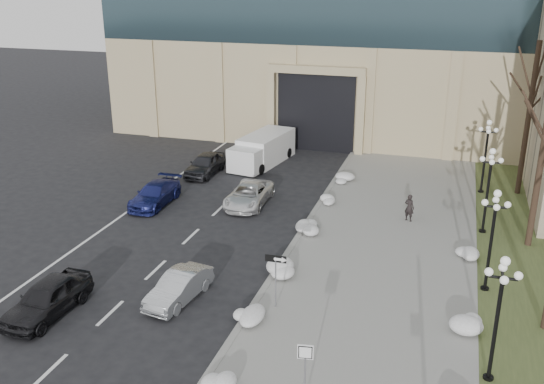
{
  "coord_description": "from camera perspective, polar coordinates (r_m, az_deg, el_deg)",
  "views": [
    {
      "loc": [
        6.32,
        -12.76,
        13.34
      ],
      "look_at": [
        -1.59,
        12.75,
        3.5
      ],
      "focal_mm": 40.0,
      "sensor_mm": 36.0,
      "label": 1
    }
  ],
  "objects": [
    {
      "name": "snow_clump_f",
      "position": [
        36.61,
        5.54,
        -0.74
      ],
      "size": [
        1.1,
        1.6,
        0.36
      ],
      "primitive_type": "ellipsoid",
      "color": "white",
      "rests_on": "sidewalk"
    },
    {
      "name": "lamppost_d",
      "position": [
        39.67,
        19.53,
        4.04
      ],
      "size": [
        1.18,
        1.18,
        4.76
      ],
      "color": "black",
      "rests_on": "ground"
    },
    {
      "name": "grass_strip",
      "position": [
        30.11,
        22.55,
        -7.66
      ],
      "size": [
        4.0,
        40.0,
        0.1
      ],
      "primitive_type": "cube",
      "color": "#3B4723",
      "rests_on": "ground"
    },
    {
      "name": "snow_clump_c",
      "position": [
        24.71,
        -2.24,
        -11.65
      ],
      "size": [
        1.1,
        1.6,
        0.36
      ],
      "primitive_type": "ellipsoid",
      "color": "white",
      "rests_on": "sidewalk"
    },
    {
      "name": "pedestrian",
      "position": [
        34.5,
        12.8,
        -1.44
      ],
      "size": [
        0.67,
        0.57,
        1.56
      ],
      "primitive_type": "imported",
      "rotation": [
        0.0,
        0.0,
        2.73
      ],
      "color": "black",
      "rests_on": "sidewalk"
    },
    {
      "name": "one_way_sign",
      "position": [
        24.7,
        0.69,
        -6.95
      ],
      "size": [
        0.93,
        0.25,
        2.49
      ],
      "rotation": [
        0.0,
        0.0,
        0.04
      ],
      "color": "slate",
      "rests_on": "ground"
    },
    {
      "name": "snow_clump_g",
      "position": [
        40.34,
        6.58,
        1.22
      ],
      "size": [
        1.1,
        1.6,
        0.36
      ],
      "primitive_type": "ellipsoid",
      "color": "white",
      "rests_on": "sidewalk"
    },
    {
      "name": "car_c",
      "position": [
        37.02,
        -10.95,
        -0.2
      ],
      "size": [
        1.84,
        4.51,
        1.31
      ],
      "primitive_type": "imported",
      "rotation": [
        0.0,
        0.0,
        0.0
      ],
      "color": "navy",
      "rests_on": "ground"
    },
    {
      "name": "box_truck",
      "position": [
        44.06,
        -0.9,
        3.97
      ],
      "size": [
        3.27,
        6.84,
        2.08
      ],
      "rotation": [
        0.0,
        0.0,
        -0.16
      ],
      "color": "silver",
      "rests_on": "ground"
    },
    {
      "name": "lamppost_a",
      "position": [
        21.48,
        20.61,
        -9.76
      ],
      "size": [
        1.18,
        1.18,
        4.76
      ],
      "color": "black",
      "rests_on": "ground"
    },
    {
      "name": "snow_clump_d",
      "position": [
        28.2,
        0.85,
        -7.32
      ],
      "size": [
        1.1,
        1.6,
        0.36
      ],
      "primitive_type": "ellipsoid",
      "color": "white",
      "rests_on": "sidewalk"
    },
    {
      "name": "lamppost_b",
      "position": [
        27.34,
        20.09,
        -3.13
      ],
      "size": [
        1.18,
        1.18,
        4.76
      ],
      "color": "black",
      "rests_on": "ground"
    },
    {
      "name": "curb",
      "position": [
        30.76,
        1.75,
        -5.35
      ],
      "size": [
        0.3,
        40.0,
        0.14
      ],
      "primitive_type": "cube",
      "color": "gray",
      "rests_on": "ground"
    },
    {
      "name": "keep_sign",
      "position": [
        19.77,
        3.14,
        -15.7
      ],
      "size": [
        0.51,
        0.13,
        2.38
      ],
      "rotation": [
        0.0,
        0.0,
        0.16
      ],
      "color": "slate",
      "rests_on": "ground"
    },
    {
      "name": "snow_clump_b",
      "position": [
        21.34,
        -4.95,
        -17.53
      ],
      "size": [
        1.1,
        1.6,
        0.36
      ],
      "primitive_type": "ellipsoid",
      "color": "white",
      "rests_on": "sidewalk"
    },
    {
      "name": "lamppost_c",
      "position": [
        33.44,
        19.76,
        1.11
      ],
      "size": [
        1.18,
        1.18,
        4.76
      ],
      "color": "black",
      "rests_on": "ground"
    },
    {
      "name": "sidewalk",
      "position": [
        30.01,
        10.11,
        -6.38
      ],
      "size": [
        9.0,
        40.0,
        0.12
      ],
      "primitive_type": "cube",
      "color": "gray",
      "rests_on": "ground"
    },
    {
      "name": "car_b",
      "position": [
        26.39,
        -8.75,
        -8.86
      ],
      "size": [
        1.84,
        3.91,
        1.24
      ],
      "primitive_type": "imported",
      "rotation": [
        0.0,
        0.0,
        -0.14
      ],
      "color": "#A9ADB1",
      "rests_on": "ground"
    },
    {
      "name": "car_a",
      "position": [
        26.68,
        -20.39,
        -9.35
      ],
      "size": [
        1.97,
        4.44,
        1.48
      ],
      "primitive_type": "imported",
      "rotation": [
        0.0,
        0.0,
        -0.05
      ],
      "color": "black",
      "rests_on": "ground"
    },
    {
      "name": "tree_mid",
      "position": [
        32.02,
        24.23,
        4.26
      ],
      "size": [
        3.2,
        3.2,
        8.5
      ],
      "color": "black",
      "rests_on": "ground"
    },
    {
      "name": "car_e",
      "position": [
        42.02,
        -6.31,
        2.63
      ],
      "size": [
        1.79,
        4.3,
        1.46
      ],
      "primitive_type": "imported",
      "rotation": [
        0.0,
        0.0,
        -0.02
      ],
      "color": "#28292D",
      "rests_on": "ground"
    },
    {
      "name": "snow_clump_e",
      "position": [
        32.64,
        3.4,
        -3.36
      ],
      "size": [
        1.1,
        1.6,
        0.36
      ],
      "primitive_type": "ellipsoid",
      "color": "white",
      "rests_on": "sidewalk"
    },
    {
      "name": "snow_clump_j",
      "position": [
        30.98,
        17.72,
        -5.71
      ],
      "size": [
        1.1,
        1.6,
        0.36
      ],
      "primitive_type": "ellipsoid",
      "color": "white",
      "rests_on": "sidewalk"
    },
    {
      "name": "car_d",
      "position": [
        36.34,
        -2.21,
        -0.24
      ],
      "size": [
        2.27,
        4.69,
        1.29
      ],
      "primitive_type": "imported",
      "rotation": [
        0.0,
        0.0,
        0.03
      ],
      "color": "silver",
      "rests_on": "ground"
    },
    {
      "name": "tree_far",
      "position": [
        39.65,
        23.23,
        8.16
      ],
      "size": [
        3.2,
        3.2,
        9.5
      ],
      "color": "black",
      "rests_on": "ground"
    },
    {
      "name": "snow_clump_i",
      "position": [
        25.49,
        17.78,
        -11.62
      ],
      "size": [
        1.1,
        1.6,
        0.36
      ],
      "primitive_type": "ellipsoid",
      "color": "white",
      "rests_on": "sidewalk"
    }
  ]
}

